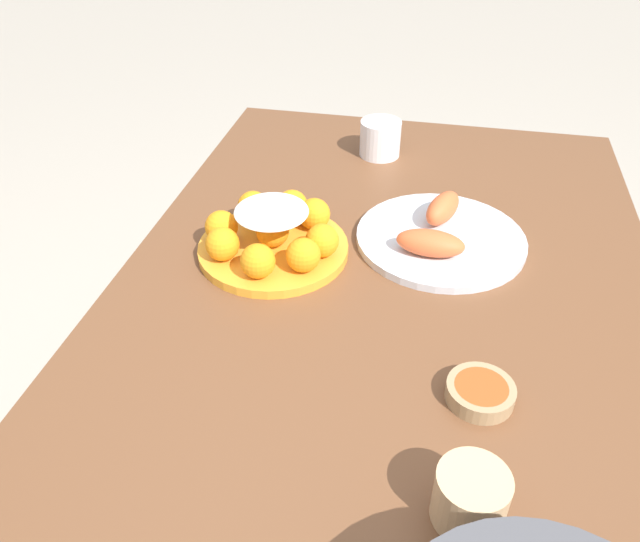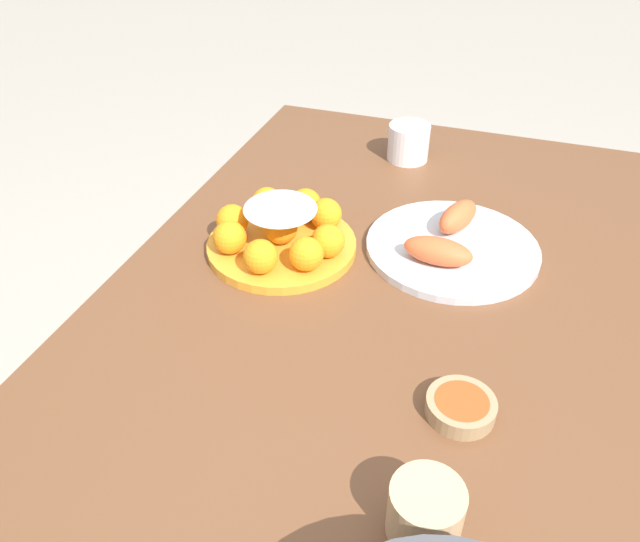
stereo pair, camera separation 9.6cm
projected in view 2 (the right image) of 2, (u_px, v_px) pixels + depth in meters
The scene contains 6 objects.
dining_table at pixel (363, 384), 0.94m from camera, with size 1.56×0.87×0.73m.
cake_plate at pixel (282, 232), 1.05m from camera, with size 0.26×0.26×0.09m.
sauce_bowl at pixel (461, 406), 0.78m from camera, with size 0.09×0.09×0.02m.
seafood_platter at pixel (451, 244), 1.06m from camera, with size 0.29×0.29×0.06m.
cup_near at pixel (408, 142), 1.33m from camera, with size 0.09×0.09×0.08m.
cup_far at pixel (425, 512), 0.64m from camera, with size 0.08×0.08×0.07m.
Camera 2 is at (0.64, 0.15, 1.34)m, focal length 35.00 mm.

